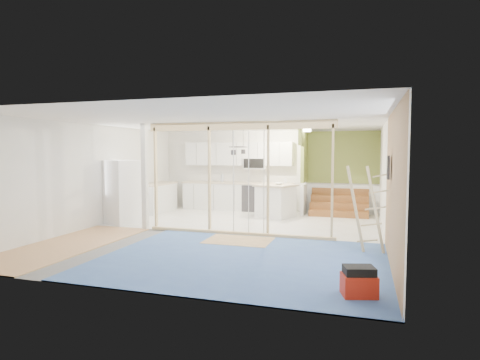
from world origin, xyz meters
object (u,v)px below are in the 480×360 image
(island, at_px, (276,201))
(toolbox, at_px, (359,282))
(fridge, at_px, (122,192))
(ladder, at_px, (368,209))

(island, distance_m, toolbox, 6.45)
(fridge, relative_size, island, 1.34)
(fridge, height_order, island, fridge)
(fridge, distance_m, toolbox, 7.14)
(toolbox, bearing_deg, ladder, 71.32)
(fridge, relative_size, toolbox, 3.35)
(toolbox, relative_size, ladder, 0.31)
(toolbox, height_order, ladder, ladder)
(fridge, xyz_separation_m, island, (3.65, 2.25, -0.37))
(island, distance_m, ladder, 4.31)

